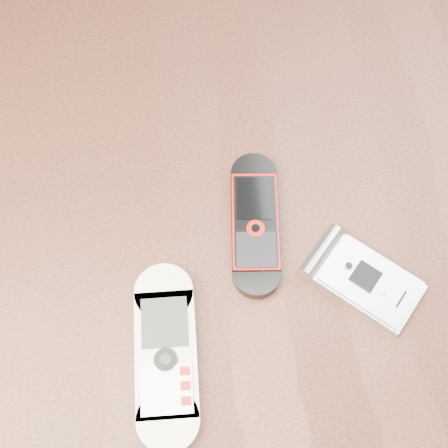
% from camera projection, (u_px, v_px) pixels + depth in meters
% --- Properties ---
extents(ground, '(4.00, 4.00, 0.00)m').
position_uv_depth(ground, '(222.00, 376.00, 1.27)').
color(ground, '#472B19').
rests_on(ground, ground).
extents(table, '(1.20, 0.80, 0.75)m').
position_uv_depth(table, '(219.00, 267.00, 0.68)').
color(table, black).
rests_on(table, ground).
extents(nokia_white, '(0.05, 0.16, 0.02)m').
position_uv_depth(nokia_white, '(166.00, 355.00, 0.53)').
color(nokia_white, white).
rests_on(nokia_white, table).
extents(nokia_black_red, '(0.06, 0.15, 0.01)m').
position_uv_depth(nokia_black_red, '(255.00, 223.00, 0.58)').
color(nokia_black_red, black).
rests_on(nokia_black_red, table).
extents(motorola_razr, '(0.12, 0.11, 0.02)m').
position_uv_depth(motorola_razr, '(367.00, 281.00, 0.56)').
color(motorola_razr, '#BAB9BE').
rests_on(motorola_razr, table).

